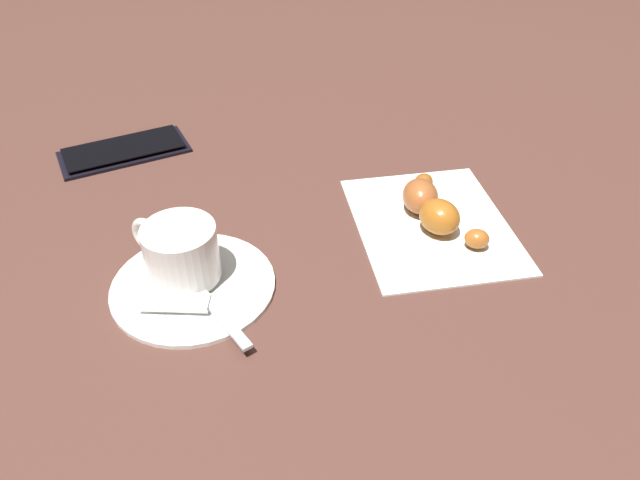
{
  "coord_description": "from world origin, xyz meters",
  "views": [
    {
      "loc": [
        0.08,
        0.43,
        0.38
      ],
      "look_at": [
        0.02,
        -0.01,
        0.02
      ],
      "focal_mm": 34.06,
      "sensor_mm": 36.0,
      "label": 1
    }
  ],
  "objects_px": {
    "teaspoon": "(198,288)",
    "espresso_cup": "(180,252)",
    "cell_phone": "(124,150)",
    "croissant": "(432,206)",
    "napkin": "(432,223)",
    "sugar_packet": "(175,302)",
    "saucer": "(193,284)"
  },
  "relations": [
    {
      "from": "teaspoon",
      "to": "espresso_cup",
      "type": "bearing_deg",
      "value": -60.31
    },
    {
      "from": "cell_phone",
      "to": "teaspoon",
      "type": "bearing_deg",
      "value": 109.81
    },
    {
      "from": "croissant",
      "to": "espresso_cup",
      "type": "bearing_deg",
      "value": 13.1
    },
    {
      "from": "espresso_cup",
      "to": "napkin",
      "type": "distance_m",
      "value": 0.25
    },
    {
      "from": "teaspoon",
      "to": "sugar_packet",
      "type": "relative_size",
      "value": 1.97
    },
    {
      "from": "teaspoon",
      "to": "cell_phone",
      "type": "relative_size",
      "value": 0.72
    },
    {
      "from": "sugar_packet",
      "to": "croissant",
      "type": "bearing_deg",
      "value": 30.91
    },
    {
      "from": "sugar_packet",
      "to": "teaspoon",
      "type": "bearing_deg",
      "value": 47.5
    },
    {
      "from": "saucer",
      "to": "espresso_cup",
      "type": "relative_size",
      "value": 1.84
    },
    {
      "from": "teaspoon",
      "to": "sugar_packet",
      "type": "height_order",
      "value": "teaspoon"
    },
    {
      "from": "saucer",
      "to": "cell_phone",
      "type": "distance_m",
      "value": 0.27
    },
    {
      "from": "teaspoon",
      "to": "napkin",
      "type": "bearing_deg",
      "value": -161.81
    },
    {
      "from": "croissant",
      "to": "cell_phone",
      "type": "distance_m",
      "value": 0.38
    },
    {
      "from": "saucer",
      "to": "croissant",
      "type": "relative_size",
      "value": 1.17
    },
    {
      "from": "napkin",
      "to": "espresso_cup",
      "type": "bearing_deg",
      "value": 12.06
    },
    {
      "from": "saucer",
      "to": "croissant",
      "type": "xyz_separation_m",
      "value": [
        -0.24,
        -0.07,
        0.02
      ]
    },
    {
      "from": "cell_phone",
      "to": "saucer",
      "type": "bearing_deg",
      "value": 109.65
    },
    {
      "from": "teaspoon",
      "to": "napkin",
      "type": "distance_m",
      "value": 0.25
    },
    {
      "from": "saucer",
      "to": "sugar_packet",
      "type": "xyz_separation_m",
      "value": [
        0.01,
        0.03,
        0.01
      ]
    },
    {
      "from": "croissant",
      "to": "cell_phone",
      "type": "bearing_deg",
      "value": -29.23
    },
    {
      "from": "teaspoon",
      "to": "croissant",
      "type": "relative_size",
      "value": 0.93
    },
    {
      "from": "espresso_cup",
      "to": "croissant",
      "type": "relative_size",
      "value": 0.63
    },
    {
      "from": "croissant",
      "to": "teaspoon",
      "type": "bearing_deg",
      "value": 19.24
    },
    {
      "from": "espresso_cup",
      "to": "teaspoon",
      "type": "height_order",
      "value": "espresso_cup"
    },
    {
      "from": "teaspoon",
      "to": "sugar_packet",
      "type": "xyz_separation_m",
      "value": [
        0.02,
        0.01,
        0.0
      ]
    },
    {
      "from": "saucer",
      "to": "croissant",
      "type": "height_order",
      "value": "croissant"
    },
    {
      "from": "teaspoon",
      "to": "sugar_packet",
      "type": "bearing_deg",
      "value": 37.46
    },
    {
      "from": "sugar_packet",
      "to": "croissant",
      "type": "height_order",
      "value": "croissant"
    },
    {
      "from": "cell_phone",
      "to": "espresso_cup",
      "type": "bearing_deg",
      "value": 108.75
    },
    {
      "from": "espresso_cup",
      "to": "croissant",
      "type": "bearing_deg",
      "value": -166.9
    },
    {
      "from": "napkin",
      "to": "croissant",
      "type": "height_order",
      "value": "croissant"
    },
    {
      "from": "espresso_cup",
      "to": "teaspoon",
      "type": "xyz_separation_m",
      "value": [
        -0.01,
        0.02,
        -0.02
      ]
    }
  ]
}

